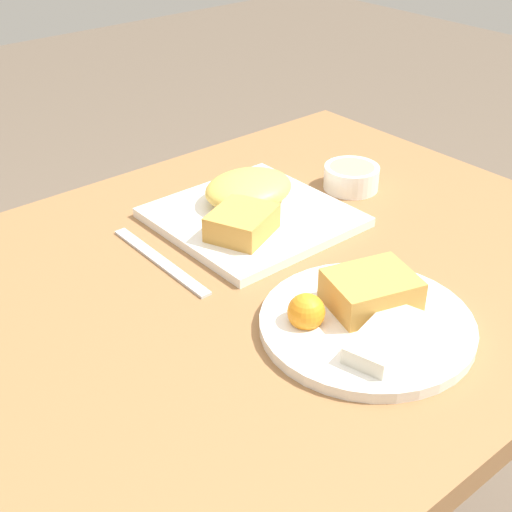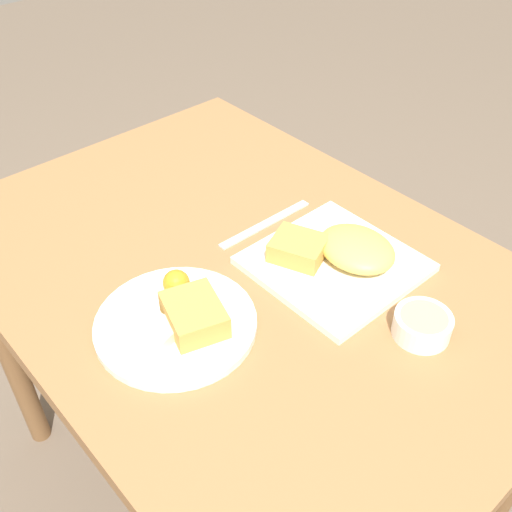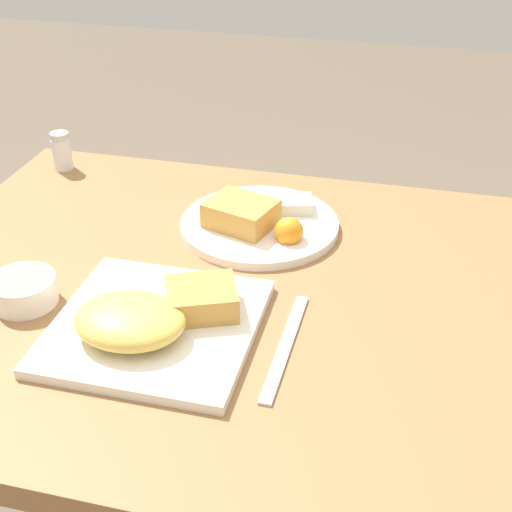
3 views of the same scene
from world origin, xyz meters
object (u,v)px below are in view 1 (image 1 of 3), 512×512
object	(u,v)px
butter_knife	(160,261)
sauce_ramekin	(351,177)
plate_square_near	(250,207)
plate_oval_far	(366,317)

from	to	relation	value
butter_knife	sauce_ramekin	bearing A→B (deg)	89.23
plate_square_near	sauce_ramekin	bearing A→B (deg)	173.13
plate_oval_far	butter_knife	xyz separation A→B (m)	(0.10, -0.28, -0.01)
plate_oval_far	butter_knife	bearing A→B (deg)	-69.70
plate_oval_far	sauce_ramekin	xyz separation A→B (m)	(-0.26, -0.27, 0.00)
plate_square_near	sauce_ramekin	xyz separation A→B (m)	(-0.19, 0.02, -0.00)
plate_oval_far	sauce_ramekin	distance (m)	0.37
plate_oval_far	plate_square_near	bearing A→B (deg)	-102.87
plate_square_near	plate_oval_far	distance (m)	0.30
plate_square_near	plate_oval_far	world-z (taller)	plate_square_near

